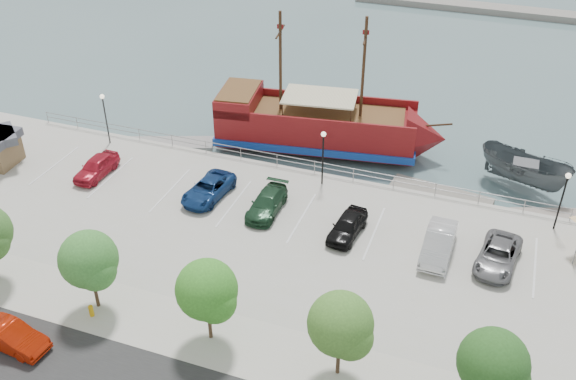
% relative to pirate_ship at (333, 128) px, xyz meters
% --- Properties ---
extents(ground, '(160.00, 160.00, 0.00)m').
position_rel_pirate_ship_xyz_m(ground, '(1.23, -13.34, -1.98)').
color(ground, '#48656A').
extents(sidewalk, '(100.00, 4.00, 0.05)m').
position_rel_pirate_ship_xyz_m(sidewalk, '(1.23, -23.34, -0.97)').
color(sidewalk, '#BAB3A1').
rests_on(sidewalk, land_slab).
extents(seawall_railing, '(50.00, 0.06, 1.00)m').
position_rel_pirate_ship_xyz_m(seawall_railing, '(1.23, -5.54, -0.45)').
color(seawall_railing, gray).
rests_on(seawall_railing, land_slab).
extents(far_shore, '(40.00, 3.00, 0.80)m').
position_rel_pirate_ship_xyz_m(far_shore, '(11.23, 41.66, -1.58)').
color(far_shore, gray).
rests_on(far_shore, ground).
extents(pirate_ship, '(18.98, 7.73, 11.83)m').
position_rel_pirate_ship_xyz_m(pirate_ship, '(0.00, 0.00, 0.00)').
color(pirate_ship, maroon).
rests_on(pirate_ship, ground).
extents(patrol_boat, '(7.54, 5.28, 2.74)m').
position_rel_pirate_ship_xyz_m(patrol_boat, '(14.99, -0.83, -0.61)').
color(patrol_boat, '#4C5457').
rests_on(patrol_boat, ground).
extents(dock_west, '(7.49, 4.45, 0.41)m').
position_rel_pirate_ship_xyz_m(dock_west, '(-12.88, -4.14, -1.77)').
color(dock_west, gray).
rests_on(dock_west, ground).
extents(dock_mid, '(7.67, 3.12, 0.43)m').
position_rel_pirate_ship_xyz_m(dock_mid, '(9.51, -4.14, -1.77)').
color(dock_mid, gray).
rests_on(dock_mid, ground).
extents(dock_east, '(7.27, 4.13, 0.40)m').
position_rel_pirate_ship_xyz_m(dock_east, '(18.04, -4.14, -1.78)').
color(dock_east, gray).
rests_on(dock_east, ground).
extents(street_sedan, '(4.34, 1.85, 1.39)m').
position_rel_pirate_ship_xyz_m(street_sedan, '(-9.26, -27.40, -0.28)').
color(street_sedan, '#A71A04').
rests_on(street_sedan, street).
extents(fire_hydrant, '(0.28, 0.28, 0.80)m').
position_rel_pirate_ship_xyz_m(fire_hydrant, '(-6.65, -24.14, -0.55)').
color(fire_hydrant, '#D1990B').
rests_on(fire_hydrant, sidewalk).
extents(lamp_post_left, '(0.36, 0.36, 4.28)m').
position_rel_pirate_ship_xyz_m(lamp_post_left, '(-16.77, -6.84, 1.96)').
color(lamp_post_left, black).
rests_on(lamp_post_left, land_slab).
extents(lamp_post_mid, '(0.36, 0.36, 4.28)m').
position_rel_pirate_ship_xyz_m(lamp_post_mid, '(1.23, -6.84, 1.96)').
color(lamp_post_mid, black).
rests_on(lamp_post_mid, land_slab).
extents(lamp_post_right, '(0.36, 0.36, 4.28)m').
position_rel_pirate_ship_xyz_m(lamp_post_right, '(17.23, -6.84, 1.96)').
color(lamp_post_right, black).
rests_on(lamp_post_right, land_slab).
extents(tree_c, '(3.30, 3.20, 5.00)m').
position_rel_pirate_ship_xyz_m(tree_c, '(-6.63, -23.41, 2.32)').
color(tree_c, '#473321').
rests_on(tree_c, sidewalk).
extents(tree_d, '(3.30, 3.20, 5.00)m').
position_rel_pirate_ship_xyz_m(tree_d, '(0.37, -23.41, 2.32)').
color(tree_d, '#473321').
rests_on(tree_d, sidewalk).
extents(tree_e, '(3.30, 3.20, 5.00)m').
position_rel_pirate_ship_xyz_m(tree_e, '(7.37, -23.41, 2.32)').
color(tree_e, '#473321').
rests_on(tree_e, sidewalk).
extents(tree_f, '(3.30, 3.20, 5.00)m').
position_rel_pirate_ship_xyz_m(tree_f, '(14.37, -23.41, 2.32)').
color(tree_f, '#473321').
rests_on(tree_f, sidewalk).
extents(parked_car_a, '(1.78, 4.25, 1.44)m').
position_rel_pirate_ship_xyz_m(parked_car_a, '(-14.86, -11.40, -0.26)').
color(parked_car_a, '#AF1829').
rests_on(parked_car_a, land_slab).
extents(parked_car_c, '(2.69, 5.00, 1.33)m').
position_rel_pirate_ship_xyz_m(parked_car_c, '(-5.77, -11.21, -0.31)').
color(parked_car_c, navy).
rests_on(parked_car_c, land_slab).
extents(parked_car_d, '(1.92, 4.62, 1.33)m').
position_rel_pirate_ship_xyz_m(parked_car_d, '(-1.26, -11.44, -0.31)').
color(parked_car_d, '#1B3E26').
rests_on(parked_car_d, land_slab).
extents(parked_car_e, '(2.11, 4.29, 1.41)m').
position_rel_pirate_ship_xyz_m(parked_car_e, '(4.59, -12.12, -0.28)').
color(parked_car_e, black).
rests_on(parked_car_e, land_slab).
extents(parked_car_f, '(1.76, 4.88, 1.60)m').
position_rel_pirate_ship_xyz_m(parked_car_f, '(10.41, -12.11, -0.18)').
color(parked_car_f, silver).
rests_on(parked_car_f, land_slab).
extents(parked_car_g, '(2.86, 5.10, 1.35)m').
position_rel_pirate_ship_xyz_m(parked_car_g, '(13.98, -11.89, -0.31)').
color(parked_car_g, slate).
rests_on(parked_car_g, land_slab).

